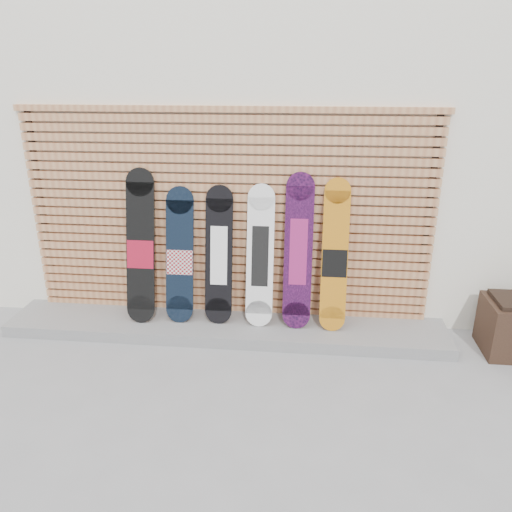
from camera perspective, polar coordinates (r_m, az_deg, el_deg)
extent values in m
plane|color=gray|center=(4.78, -3.04, -12.70)|extent=(80.00, 80.00, 0.00)
cube|color=white|center=(7.49, 4.83, 14.18)|extent=(12.00, 5.00, 3.60)
cube|color=gray|center=(5.35, -3.53, -8.09)|extent=(4.60, 0.70, 0.12)
cube|color=#B8774D|center=(5.57, -3.07, -5.97)|extent=(4.20, 0.05, 0.08)
cube|color=#B8774D|center=(5.52, -3.09, -5.07)|extent=(4.20, 0.05, 0.08)
cube|color=#B8774D|center=(5.48, -3.11, -4.16)|extent=(4.20, 0.05, 0.07)
cube|color=#B8774D|center=(5.44, -3.13, -3.23)|extent=(4.20, 0.05, 0.07)
cube|color=#B8774D|center=(5.40, -3.15, -2.29)|extent=(4.20, 0.05, 0.07)
cube|color=#B8774D|center=(5.37, -3.17, -1.33)|extent=(4.20, 0.05, 0.07)
cube|color=#B8774D|center=(5.33, -3.19, -0.36)|extent=(4.20, 0.05, 0.07)
cube|color=#B8774D|center=(5.30, -3.21, 0.62)|extent=(4.20, 0.05, 0.07)
cube|color=#B8774D|center=(5.27, -3.23, 1.61)|extent=(4.20, 0.05, 0.07)
cube|color=#B8774D|center=(5.24, -3.25, 2.61)|extent=(4.20, 0.05, 0.08)
cube|color=#B8774D|center=(5.21, -3.27, 3.63)|extent=(4.20, 0.05, 0.08)
cube|color=#B8774D|center=(5.18, -3.29, 4.65)|extent=(4.20, 0.05, 0.08)
cube|color=#B8774D|center=(5.15, -3.31, 5.69)|extent=(4.20, 0.05, 0.08)
cube|color=#B8774D|center=(5.13, -3.33, 6.74)|extent=(4.20, 0.05, 0.08)
cube|color=#B8774D|center=(5.11, -3.36, 7.80)|extent=(4.20, 0.05, 0.08)
cube|color=#B8774D|center=(5.09, -3.38, 8.86)|extent=(4.20, 0.05, 0.08)
cube|color=#B8774D|center=(5.07, -3.40, 9.94)|extent=(4.20, 0.05, 0.08)
cube|color=#B8774D|center=(5.05, -3.43, 11.02)|extent=(4.20, 0.05, 0.08)
cube|color=#B8774D|center=(5.04, -3.45, 12.11)|extent=(4.20, 0.05, 0.08)
cube|color=#B8774D|center=(5.02, -3.47, 13.20)|extent=(4.20, 0.05, 0.08)
cube|color=#B8774D|center=(5.01, -3.50, 14.30)|extent=(4.20, 0.05, 0.08)
cube|color=#B8774D|center=(5.00, -3.52, 15.40)|extent=(4.20, 0.05, 0.08)
cube|color=black|center=(5.89, -23.08, 4.09)|extent=(0.06, 0.04, 2.23)
cube|color=black|center=(5.30, 18.89, 2.96)|extent=(0.06, 0.04, 2.23)
cube|color=#B8774D|center=(5.00, -3.55, 16.43)|extent=(4.26, 0.07, 0.06)
cube|color=black|center=(5.28, -13.07, 1.06)|extent=(0.29, 0.32, 1.29)
cylinder|color=black|center=(5.40, -13.02, -5.92)|extent=(0.29, 0.09, 0.29)
cylinder|color=black|center=(5.24, -13.12, 8.23)|extent=(0.29, 0.09, 0.29)
cube|color=maroon|center=(5.29, -13.06, 0.19)|extent=(0.28, 0.09, 0.29)
cube|color=black|center=(5.22, -8.71, 0.07)|extent=(0.29, 0.27, 1.11)
cylinder|color=black|center=(5.32, -8.72, -6.01)|extent=(0.29, 0.09, 0.29)
cylinder|color=black|center=(5.17, -8.69, 6.33)|extent=(0.29, 0.09, 0.29)
cube|color=silver|center=(5.23, -8.71, -0.71)|extent=(0.27, 0.08, 0.26)
cube|color=black|center=(5.14, -4.25, 0.06)|extent=(0.28, 0.26, 1.14)
cylinder|color=black|center=(5.26, -4.32, -6.23)|extent=(0.28, 0.08, 0.28)
cylinder|color=black|center=(5.08, -4.19, 6.56)|extent=(0.28, 0.08, 0.28)
cube|color=white|center=(5.14, -4.25, 0.06)|extent=(0.17, 0.15, 0.60)
cube|color=white|center=(5.07, 0.47, -0.03)|extent=(0.28, 0.28, 1.17)
cylinder|color=white|center=(5.19, 0.32, -6.57)|extent=(0.28, 0.08, 0.27)
cylinder|color=white|center=(5.02, 0.63, 6.74)|extent=(0.28, 0.08, 0.27)
cube|color=black|center=(5.07, 0.47, -0.03)|extent=(0.17, 0.16, 0.61)
cube|color=black|center=(5.03, 4.86, 0.47)|extent=(0.28, 0.28, 1.29)
cylinder|color=black|center=(5.16, 4.61, -6.73)|extent=(0.28, 0.08, 0.28)
cylinder|color=black|center=(4.97, 5.12, 7.95)|extent=(0.28, 0.08, 0.28)
cube|color=#951D62|center=(5.03, 4.86, 0.47)|extent=(0.18, 0.16, 0.66)
cube|color=#C27414|center=(5.04, 9.00, 0.04)|extent=(0.26, 0.30, 1.26)
cylinder|color=#C27414|center=(5.16, 8.68, -7.06)|extent=(0.26, 0.08, 0.26)
cylinder|color=#C27414|center=(4.99, 9.33, 7.39)|extent=(0.26, 0.08, 0.26)
cube|color=black|center=(5.05, 8.96, -0.83)|extent=(0.25, 0.08, 0.28)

